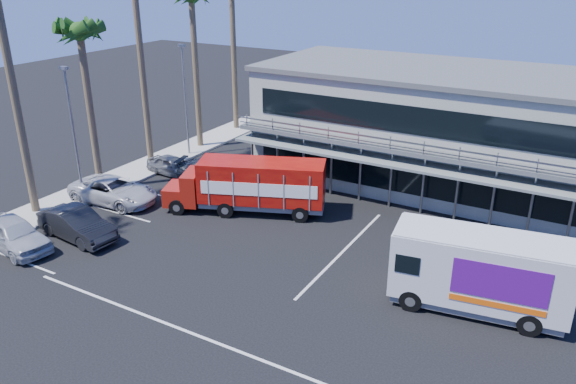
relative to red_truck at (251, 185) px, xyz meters
The scene contains 14 objects.
ground 6.83m from the red_truck, 46.07° to the right, with size 120.00×120.00×0.00m, color black.
building 12.84m from the red_truck, 53.27° to the left, with size 22.40×12.00×7.30m.
curb_strip 10.61m from the red_truck, behind, with size 3.00×32.00×0.16m, color #A5A399.
palm_c 12.88m from the red_truck, behind, with size 2.80×2.80×10.75m.
palm_e 15.78m from the red_truck, 140.83° to the left, with size 2.80×2.80×12.25m.
light_pole_near 10.70m from the red_truck, 158.61° to the right, with size 0.50×0.25×8.09m.
light_pole_far 11.80m from the red_truck, 147.02° to the left, with size 0.50×0.25×8.09m.
red_truck is the anchor object (origin of this frame).
white_van 13.89m from the red_truck, 15.14° to the right, with size 7.22×3.35×3.39m.
parked_car_a 12.47m from the red_truck, 129.49° to the right, with size 1.92×4.78×1.63m, color #AAACB1.
parked_car_b 9.51m from the red_truck, 129.85° to the right, with size 1.67×4.78×1.57m, color black.
parked_car_c 8.48m from the red_truck, 159.78° to the right, with size 2.52×5.47×1.52m, color #B9B9BB.
parked_car_d 5.76m from the red_truck, 149.99° to the left, with size 1.94×4.76×1.38m, color #2B323A.
parked_car_e 8.34m from the red_truck, 162.89° to the left, with size 1.56×3.87×1.32m, color slate.
Camera 1 is at (11.85, -19.88, 13.50)m, focal length 35.00 mm.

